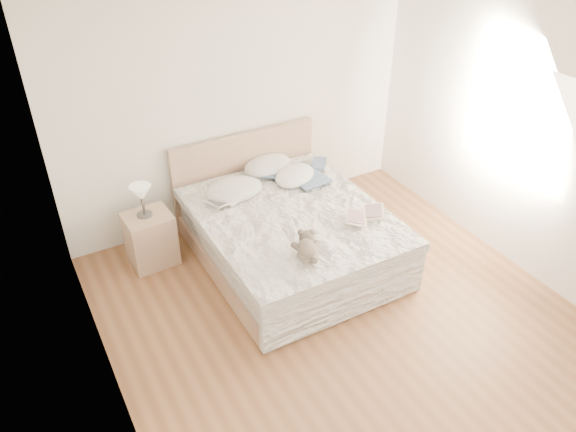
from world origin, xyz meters
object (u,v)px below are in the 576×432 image
at_px(bed, 288,233).
at_px(childrens_book, 365,215).
at_px(table_lamp, 141,194).
at_px(photo_book, 223,202).
at_px(teddy_bear, 307,255).
at_px(nightstand, 151,239).

distance_m(bed, childrens_book, 0.83).
relative_size(table_lamp, photo_book, 1.15).
distance_m(bed, photo_book, 0.73).
bearing_deg(photo_book, childrens_book, -61.78).
xyz_separation_m(bed, teddy_bear, (-0.25, -0.79, 0.34)).
xyz_separation_m(nightstand, teddy_bear, (1.00, -1.40, 0.37)).
relative_size(bed, table_lamp, 6.38).
bearing_deg(table_lamp, nightstand, -50.74).
relative_size(childrens_book, teddy_bear, 1.31).
bearing_deg(bed, childrens_book, -41.16).
bearing_deg(nightstand, bed, -26.21).
relative_size(photo_book, teddy_bear, 0.92).
distance_m(table_lamp, childrens_book, 2.16).
height_order(table_lamp, childrens_book, table_lamp).
bearing_deg(childrens_book, bed, 173.33).
relative_size(nightstand, photo_book, 1.91).
height_order(table_lamp, photo_book, table_lamp).
distance_m(nightstand, childrens_book, 2.16).
distance_m(nightstand, table_lamp, 0.52).
bearing_deg(table_lamp, childrens_book, -31.68).
bearing_deg(childrens_book, teddy_bear, -126.17).
relative_size(nightstand, teddy_bear, 1.76).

